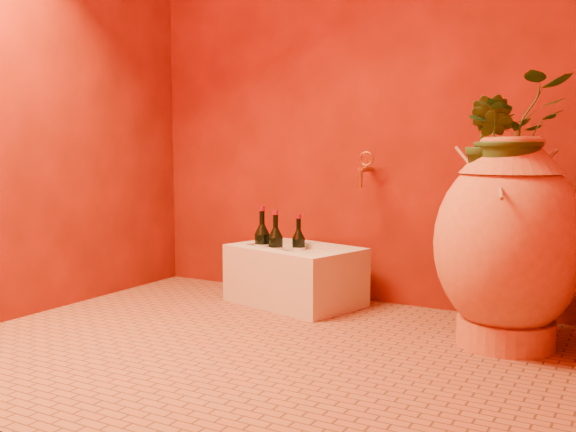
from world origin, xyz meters
The scene contains 11 objects.
floor centered at (0.00, 0.00, 0.00)m, with size 2.50×2.50×0.00m, color brown.
wall_back centered at (0.00, 1.00, 1.25)m, with size 2.50×0.02×2.50m, color #531104.
wall_left centered at (-1.25, 0.00, 1.25)m, with size 0.02×2.00×2.50m, color #531104.
amphora centered at (0.85, 0.55, 0.42)m, with size 0.62×0.63×0.85m.
stone_basin centered at (-0.25, 0.75, 0.14)m, with size 0.73×0.60×0.30m.
wine_bottle_a centered at (-0.44, 0.73, 0.29)m, with size 0.08×0.08×0.34m.
wine_bottle_b centered at (-0.27, 0.83, 0.27)m, with size 0.07×0.07×0.29m.
wine_bottle_c centered at (-0.34, 0.71, 0.28)m, with size 0.08×0.08×0.32m.
wall_tap centered at (0.07, 0.91, 0.71)m, with size 0.08×0.17×0.18m.
plant_main centered at (0.85, 0.54, 0.86)m, with size 0.40×0.35×0.45m, color #214217.
plant_side centered at (0.77, 0.49, 0.83)m, with size 0.20×0.16×0.36m, color #214217.
Camera 1 is at (1.34, -2.12, 0.80)m, focal length 40.00 mm.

